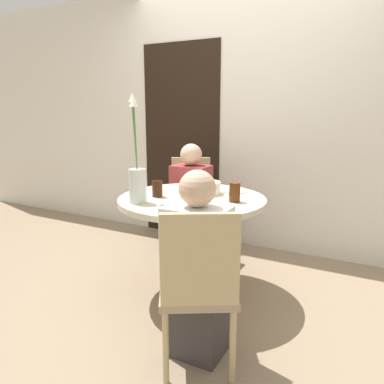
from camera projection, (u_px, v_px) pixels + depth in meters
name	position (u px, v px, depth m)	size (l,w,h in m)	color
ground_plane	(192.00, 291.00, 2.90)	(16.00, 16.00, 0.00)	#89755B
wall_back	(249.00, 117.00, 3.65)	(8.00, 0.05, 2.60)	silver
doorway_panel	(181.00, 142.00, 4.02)	(0.90, 0.01, 2.05)	black
dining_table	(192.00, 218.00, 2.77)	(1.08, 1.08, 0.75)	beige
chair_near_front	(191.00, 199.00, 3.67)	(0.54, 0.54, 0.91)	#9E896B
chair_far_back	(199.00, 283.00, 1.91)	(0.55, 0.55, 0.91)	#9E896B
birthday_cake	(205.00, 188.00, 2.84)	(0.24, 0.24, 0.14)	white
flower_vase	(137.00, 174.00, 2.55)	(0.18, 0.18, 0.74)	silver
side_plate	(234.00, 191.00, 2.93)	(0.21, 0.21, 0.01)	white
drink_glass_0	(199.00, 192.00, 2.64)	(0.07, 0.07, 0.12)	black
drink_glass_1	(191.00, 194.00, 2.54)	(0.07, 0.07, 0.14)	maroon
drink_glass_2	(157.00, 189.00, 2.74)	(0.08, 0.08, 0.12)	#33190C
drink_glass_3	(235.00, 192.00, 2.59)	(0.08, 0.08, 0.14)	#51280F
person_woman	(191.00, 204.00, 3.51)	(0.34, 0.24, 1.07)	#383333
person_boy	(197.00, 271.00, 2.07)	(0.34, 0.24, 1.07)	#383333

